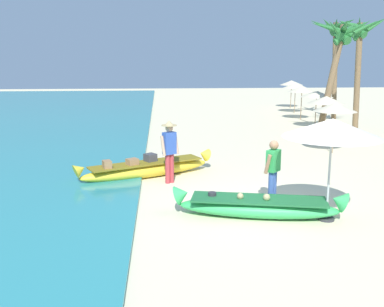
{
  "coord_description": "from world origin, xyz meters",
  "views": [
    {
      "loc": [
        -2.65,
        -10.04,
        3.67
      ],
      "look_at": [
        -1.78,
        2.52,
        0.9
      ],
      "focal_mm": 42.28,
      "sensor_mm": 36.0,
      "label": 1
    }
  ],
  "objects_px": {
    "person_vendor_hatted": "(169,147)",
    "person_tourist_customer": "(273,170)",
    "boat_yellow_midground": "(146,169)",
    "palm_tree_tall_inland": "(341,40)",
    "patio_umbrella_large": "(332,128)",
    "palm_tree_mid_cluster": "(360,39)",
    "boat_green_foreground": "(258,206)",
    "palm_tree_leaning_seaward": "(335,36)"
  },
  "relations": [
    {
      "from": "boat_green_foreground",
      "to": "palm_tree_tall_inland",
      "type": "distance_m",
      "value": 11.85
    },
    {
      "from": "person_tourist_customer",
      "to": "boat_green_foreground",
      "type": "bearing_deg",
      "value": -124.78
    },
    {
      "from": "boat_yellow_midground",
      "to": "boat_green_foreground",
      "type": "bearing_deg",
      "value": -53.59
    },
    {
      "from": "patio_umbrella_large",
      "to": "palm_tree_leaning_seaward",
      "type": "xyz_separation_m",
      "value": [
        6.0,
        15.83,
        2.54
      ]
    },
    {
      "from": "patio_umbrella_large",
      "to": "palm_tree_tall_inland",
      "type": "bearing_deg",
      "value": 67.91
    },
    {
      "from": "boat_yellow_midground",
      "to": "palm_tree_leaning_seaward",
      "type": "bearing_deg",
      "value": 49.43
    },
    {
      "from": "person_vendor_hatted",
      "to": "palm_tree_mid_cluster",
      "type": "height_order",
      "value": "palm_tree_mid_cluster"
    },
    {
      "from": "person_vendor_hatted",
      "to": "boat_yellow_midground",
      "type": "bearing_deg",
      "value": 137.15
    },
    {
      "from": "palm_tree_mid_cluster",
      "to": "patio_umbrella_large",
      "type": "bearing_deg",
      "value": -115.64
    },
    {
      "from": "boat_yellow_midground",
      "to": "palm_tree_mid_cluster",
      "type": "xyz_separation_m",
      "value": [
        9.93,
        8.04,
        4.09
      ]
    },
    {
      "from": "boat_yellow_midground",
      "to": "person_tourist_customer",
      "type": "distance_m",
      "value": 4.36
    },
    {
      "from": "boat_yellow_midground",
      "to": "palm_tree_tall_inland",
      "type": "relative_size",
      "value": 0.8
    },
    {
      "from": "boat_yellow_midground",
      "to": "palm_tree_mid_cluster",
      "type": "bearing_deg",
      "value": 39.0
    },
    {
      "from": "boat_yellow_midground",
      "to": "person_vendor_hatted",
      "type": "xyz_separation_m",
      "value": [
        0.71,
        -0.66,
        0.79
      ]
    },
    {
      "from": "palm_tree_tall_inland",
      "to": "palm_tree_leaning_seaward",
      "type": "xyz_separation_m",
      "value": [
        1.96,
        5.86,
        0.39
      ]
    },
    {
      "from": "boat_green_foreground",
      "to": "boat_yellow_midground",
      "type": "xyz_separation_m",
      "value": [
        -2.68,
        3.63,
        0.02
      ]
    },
    {
      "from": "boat_yellow_midground",
      "to": "person_vendor_hatted",
      "type": "distance_m",
      "value": 1.25
    },
    {
      "from": "palm_tree_tall_inland",
      "to": "person_vendor_hatted",
      "type": "bearing_deg",
      "value": -138.33
    },
    {
      "from": "patio_umbrella_large",
      "to": "person_tourist_customer",
      "type": "bearing_deg",
      "value": 134.87
    },
    {
      "from": "boat_green_foreground",
      "to": "person_tourist_customer",
      "type": "distance_m",
      "value": 1.1
    },
    {
      "from": "boat_green_foreground",
      "to": "palm_tree_leaning_seaward",
      "type": "height_order",
      "value": "palm_tree_leaning_seaward"
    },
    {
      "from": "person_vendor_hatted",
      "to": "palm_tree_mid_cluster",
      "type": "bearing_deg",
      "value": 43.32
    },
    {
      "from": "person_tourist_customer",
      "to": "palm_tree_leaning_seaward",
      "type": "distance_m",
      "value": 16.81
    },
    {
      "from": "boat_green_foreground",
      "to": "boat_yellow_midground",
      "type": "relative_size",
      "value": 0.95
    },
    {
      "from": "palm_tree_tall_inland",
      "to": "palm_tree_mid_cluster",
      "type": "distance_m",
      "value": 2.63
    },
    {
      "from": "person_vendor_hatted",
      "to": "patio_umbrella_large",
      "type": "xyz_separation_m",
      "value": [
        3.47,
        -3.28,
        1.04
      ]
    },
    {
      "from": "patio_umbrella_large",
      "to": "palm_tree_mid_cluster",
      "type": "bearing_deg",
      "value": 64.36
    },
    {
      "from": "boat_green_foreground",
      "to": "person_vendor_hatted",
      "type": "relative_size",
      "value": 2.18
    },
    {
      "from": "person_vendor_hatted",
      "to": "palm_tree_mid_cluster",
      "type": "relative_size",
      "value": 0.34
    },
    {
      "from": "person_vendor_hatted",
      "to": "patio_umbrella_large",
      "type": "distance_m",
      "value": 4.89
    },
    {
      "from": "palm_tree_leaning_seaward",
      "to": "patio_umbrella_large",
      "type": "bearing_deg",
      "value": -110.77
    },
    {
      "from": "palm_tree_tall_inland",
      "to": "person_tourist_customer",
      "type": "bearing_deg",
      "value": -119.44
    },
    {
      "from": "boat_yellow_midground",
      "to": "palm_tree_leaning_seaward",
      "type": "relative_size",
      "value": 0.74
    },
    {
      "from": "person_vendor_hatted",
      "to": "palm_tree_leaning_seaward",
      "type": "bearing_deg",
      "value": 52.94
    },
    {
      "from": "boat_green_foreground",
      "to": "boat_yellow_midground",
      "type": "bearing_deg",
      "value": 126.41
    },
    {
      "from": "palm_tree_tall_inland",
      "to": "palm_tree_mid_cluster",
      "type": "bearing_deg",
      "value": 49.66
    },
    {
      "from": "patio_umbrella_large",
      "to": "palm_tree_mid_cluster",
      "type": "height_order",
      "value": "palm_tree_mid_cluster"
    },
    {
      "from": "patio_umbrella_large",
      "to": "boat_green_foreground",
      "type": "bearing_deg",
      "value": 168.5
    },
    {
      "from": "person_vendor_hatted",
      "to": "person_tourist_customer",
      "type": "xyz_separation_m",
      "value": [
        2.46,
        -2.27,
        -0.12
      ]
    },
    {
      "from": "boat_green_foreground",
      "to": "palm_tree_tall_inland",
      "type": "xyz_separation_m",
      "value": [
        5.55,
        9.67,
        4.01
      ]
    },
    {
      "from": "boat_green_foreground",
      "to": "patio_umbrella_large",
      "type": "xyz_separation_m",
      "value": [
        1.5,
        -0.31,
        1.85
      ]
    },
    {
      "from": "palm_tree_leaning_seaward",
      "to": "boat_green_foreground",
      "type": "bearing_deg",
      "value": -115.8
    }
  ]
}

